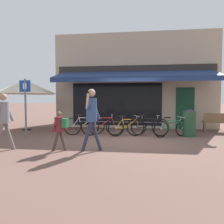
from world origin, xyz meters
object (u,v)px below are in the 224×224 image
(bicycle_black, at_px, (148,127))
(park_bench, at_px, (222,122))
(bicycle_green, at_px, (172,128))
(pedestrian_adult, at_px, (92,112))
(pedestrian_second_adult, at_px, (4,115))
(parking_sign, at_px, (25,102))
(pedestrian_child, at_px, (60,126))
(cafe_parasol, at_px, (25,87))
(bicycle_silver, at_px, (84,125))
(bicycle_orange, at_px, (127,127))
(bicycle_red, at_px, (102,126))
(litter_bin, at_px, (189,123))

(bicycle_black, bearing_deg, park_bench, 18.15)
(bicycle_green, distance_m, pedestrian_adult, 3.85)
(bicycle_black, height_order, pedestrian_adult, pedestrian_adult)
(pedestrian_second_adult, xyz_separation_m, park_bench, (7.65, 4.65, -0.56))
(parking_sign, bearing_deg, pedestrian_child, -41.51)
(bicycle_green, distance_m, cafe_parasol, 7.13)
(bicycle_green, distance_m, pedestrian_child, 4.55)
(bicycle_black, height_order, pedestrian_second_adult, pedestrian_second_adult)
(bicycle_silver, bearing_deg, pedestrian_second_adult, -138.00)
(parking_sign, relative_size, park_bench, 1.39)
(bicycle_black, distance_m, cafe_parasol, 6.21)
(park_bench, bearing_deg, pedestrian_second_adult, -143.08)
(bicycle_orange, relative_size, pedestrian_child, 1.35)
(bicycle_red, height_order, pedestrian_child, pedestrian_child)
(pedestrian_child, xyz_separation_m, parking_sign, (-2.08, 1.84, 0.68))
(pedestrian_adult, relative_size, litter_bin, 1.63)
(bicycle_orange, xyz_separation_m, pedestrian_second_adult, (-3.44, -2.99, 0.65))
(parking_sign, bearing_deg, bicycle_orange, 14.95)
(bicycle_orange, height_order, bicycle_black, bicycle_black)
(pedestrian_child, bearing_deg, parking_sign, -35.14)
(park_bench, bearing_deg, litter_bin, -134.78)
(bicycle_black, bearing_deg, pedestrian_child, -137.91)
(bicycle_orange, xyz_separation_m, bicycle_black, (0.82, 0.09, 0.02))
(bicycle_silver, bearing_deg, bicycle_green, -23.24)
(pedestrian_child, height_order, park_bench, pedestrian_child)
(bicycle_orange, distance_m, bicycle_black, 0.83)
(bicycle_silver, height_order, pedestrian_second_adult, pedestrian_second_adult)
(bicycle_orange, xyz_separation_m, park_bench, (4.21, 1.66, 0.09))
(pedestrian_second_adult, distance_m, parking_sign, 2.04)
(bicycle_red, relative_size, bicycle_green, 1.14)
(bicycle_silver, height_order, litter_bin, litter_bin)
(bicycle_silver, distance_m, pedestrian_adult, 3.10)
(parking_sign, bearing_deg, bicycle_black, 13.47)
(bicycle_black, height_order, park_bench, park_bench)
(bicycle_green, relative_size, cafe_parasol, 0.52)
(cafe_parasol, bearing_deg, bicycle_silver, -17.77)
(bicycle_green, relative_size, parking_sign, 0.67)
(pedestrian_child, bearing_deg, bicycle_red, -97.77)
(pedestrian_child, xyz_separation_m, pedestrian_second_adult, (-1.67, -0.12, 0.31))
(bicycle_black, xyz_separation_m, bicycle_green, (0.94, -0.12, -0.03))
(parking_sign, bearing_deg, bicycle_green, 10.10)
(bicycle_orange, relative_size, bicycle_green, 1.02)
(pedestrian_child, height_order, litter_bin, pedestrian_child)
(bicycle_silver, height_order, pedestrian_adult, pedestrian_adult)
(bicycle_silver, distance_m, bicycle_red, 0.80)
(bicycle_red, xyz_separation_m, pedestrian_second_adult, (-2.39, -2.99, 0.63))
(bicycle_silver, xyz_separation_m, bicycle_black, (2.66, -0.03, 0.00))
(pedestrian_child, distance_m, pedestrian_second_adult, 1.70)
(bicycle_orange, xyz_separation_m, parking_sign, (-3.85, -1.03, 1.03))
(bicycle_black, relative_size, pedestrian_second_adult, 1.04)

